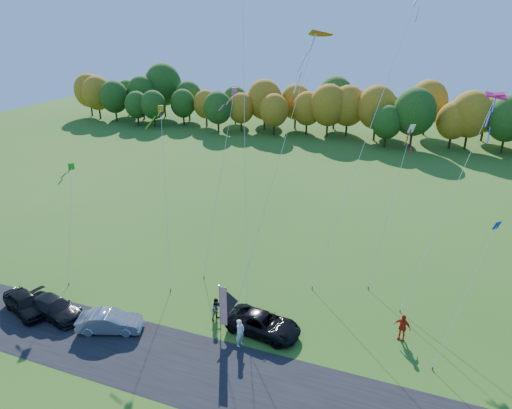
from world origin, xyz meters
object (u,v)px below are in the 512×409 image
(silver_sedan, at_px, (110,322))
(feather_flag, at_px, (223,306))
(person_east, at_px, (402,327))
(black_suv, at_px, (263,324))

(silver_sedan, relative_size, feather_flag, 1.12)
(silver_sedan, distance_m, person_east, 19.52)
(silver_sedan, bearing_deg, feather_flag, -92.71)
(silver_sedan, height_order, person_east, person_east)
(silver_sedan, distance_m, feather_flag, 7.91)
(silver_sedan, relative_size, person_east, 2.29)
(person_east, xyz_separation_m, feather_flag, (-11.15, -3.85, 1.43))
(person_east, bearing_deg, black_suv, -147.67)
(black_suv, xyz_separation_m, feather_flag, (-2.38, -1.23, 1.66))
(silver_sedan, bearing_deg, black_suv, -89.99)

